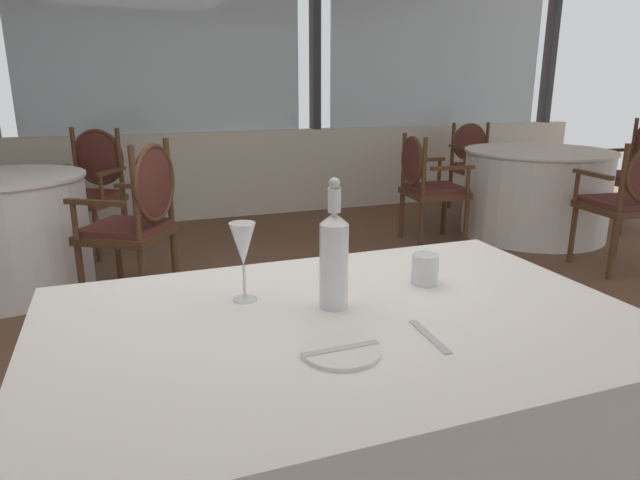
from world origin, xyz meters
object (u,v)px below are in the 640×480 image
water_bottle (334,257)px  dining_chair_0_1 (139,212)px  dining_chair_0_2 (91,182)px  dining_chair_1_3 (426,181)px  water_tumbler (425,269)px  dining_chair_1_0 (631,195)px  side_plate (341,351)px  wine_glass (243,246)px  dining_chair_1_1 (638,165)px  dining_chair_1_2 (475,159)px

water_bottle → dining_chair_0_1: (-0.40, 2.16, -0.32)m
water_bottle → dining_chair_0_2: size_ratio=0.35×
water_bottle → dining_chair_0_1: water_bottle is taller
water_bottle → dining_chair_1_3: water_bottle is taller
dining_chair_0_1 → dining_chair_0_2: (-0.30, 1.31, -0.01)m
dining_chair_0_1 → dining_chair_1_3: 2.36m
water_tumbler → dining_chair_1_0: dining_chair_1_0 is taller
dining_chair_0_1 → dining_chair_1_3: dining_chair_0_1 is taller
side_plate → water_tumbler: size_ratio=1.96×
side_plate → dining_chair_1_3: 3.57m
side_plate → wine_glass: bearing=108.8°
side_plate → dining_chair_1_1: (4.07, 2.77, -0.18)m
dining_chair_0_1 → dining_chair_0_2: bearing=-45.0°
dining_chair_1_0 → water_tumbler: bearing=126.0°
water_bottle → dining_chair_1_0: water_bottle is taller
water_tumbler → dining_chair_0_2: 3.55m
dining_chair_1_0 → dining_chair_1_2: (0.19, 2.09, -0.02)m
dining_chair_0_1 → dining_chair_1_0: bearing=-157.9°
dining_chair_0_2 → dining_chair_1_1: (4.69, -0.94, 0.02)m
wine_glass → dining_chair_1_2: 4.81m
dining_chair_0_1 → dining_chair_1_2: size_ratio=1.09×
side_plate → water_tumbler: bearing=38.9°
side_plate → wine_glass: size_ratio=0.81×
wine_glass → dining_chair_1_2: (3.24, 3.54, -0.36)m
water_tumbler → dining_chair_0_2: bearing=106.4°
dining_chair_1_0 → dining_chair_1_3: size_ratio=1.03×
dining_chair_0_1 → dining_chair_1_1: dining_chair_1_1 is taller
dining_chair_1_1 → dining_chair_1_2: (-0.96, 1.14, -0.04)m
water_bottle → side_plate: bearing=-108.1°
dining_chair_1_2 → dining_chair_1_3: (-1.14, -0.95, -0.00)m
wine_glass → dining_chair_1_3: bearing=51.0°
dining_chair_0_2 → dining_chair_1_2: 3.73m
water_tumbler → dining_chair_1_1: bearing=33.7°
wine_glass → dining_chair_1_3: size_ratio=0.23×
water_tumbler → dining_chair_1_0: bearing=30.7°
dining_chair_1_1 → dining_chair_1_3: bearing=0.0°
dining_chair_1_0 → dining_chair_1_3: dining_chair_1_0 is taller
dining_chair_0_2 → dining_chair_1_1: dining_chair_1_1 is taller
wine_glass → water_tumbler: bearing=-6.2°
dining_chair_1_1 → water_bottle: bearing=37.6°
water_bottle → dining_chair_1_1: (3.99, 2.52, -0.31)m
wine_glass → dining_chair_1_3: (2.10, 2.59, -0.37)m
dining_chair_0_2 → dining_chair_1_0: (3.53, -1.89, 0.00)m
water_tumbler → dining_chair_1_1: dining_chair_1_1 is taller
dining_chair_0_2 → dining_chair_1_3: 2.69m
water_bottle → dining_chair_0_2: water_bottle is taller
dining_chair_0_2 → dining_chair_1_2: size_ratio=1.07×
wine_glass → dining_chair_1_0: (3.05, 1.45, -0.35)m
water_bottle → dining_chair_1_2: 4.77m
wine_glass → water_tumbler: 0.53m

